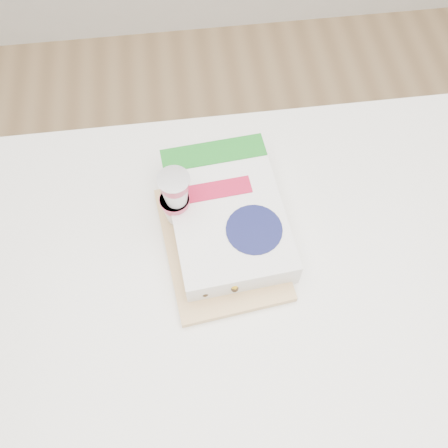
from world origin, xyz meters
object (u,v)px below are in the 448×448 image
at_px(cereal_box, 227,214).
at_px(yogurt_stack, 175,198).
at_px(bananas, 214,247).
at_px(table, 240,368).
at_px(cutting_board, 221,243).

bearing_deg(cereal_box, yogurt_stack, 166.11).
xyz_separation_m(bananas, cereal_box, (0.03, 0.07, -0.00)).
xyz_separation_m(bananas, yogurt_stack, (-0.06, 0.09, 0.05)).
xyz_separation_m(table, cutting_board, (-0.03, 0.13, 0.52)).
height_order(table, yogurt_stack, yogurt_stack).
bearing_deg(bananas, table, -64.25).
bearing_deg(table, bananas, 115.75).
bearing_deg(cereal_box, cutting_board, -113.34).
xyz_separation_m(table, bananas, (-0.05, 0.11, 0.55)).
distance_m(cutting_board, bananas, 0.04).
distance_m(bananas, cereal_box, 0.08).
bearing_deg(cutting_board, table, -81.40).
relative_size(cutting_board, cereal_box, 0.90).
xyz_separation_m(table, yogurt_stack, (-0.11, 0.19, 0.61)).
bearing_deg(yogurt_stack, cereal_box, -9.13).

